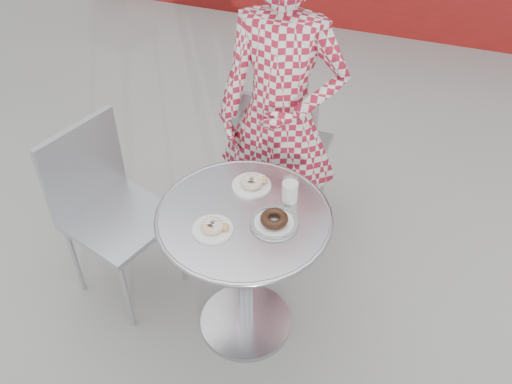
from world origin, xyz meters
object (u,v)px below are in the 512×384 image
(bistro_table, at_px, (244,246))
(plate_far, at_px, (252,183))
(chair_left, at_px, (125,245))
(plate_checker, at_px, (274,222))
(chair_far, at_px, (283,177))
(milk_cup, at_px, (290,191))
(seated_person, at_px, (281,118))
(plate_near, at_px, (213,227))

(bistro_table, height_order, plate_far, plate_far)
(chair_left, relative_size, plate_checker, 4.68)
(chair_far, xyz_separation_m, plate_far, (0.04, -0.68, 0.51))
(plate_far, xyz_separation_m, milk_cup, (0.19, -0.04, 0.04))
(chair_far, bearing_deg, plate_checker, 105.50)
(bistro_table, distance_m, plate_far, 0.29)
(bistro_table, relative_size, chair_left, 0.81)
(bistro_table, relative_size, plate_checker, 3.81)
(chair_left, xyz_separation_m, milk_cup, (0.86, 0.10, 0.55))
(chair_far, distance_m, seated_person, 0.64)
(seated_person, distance_m, milk_cup, 0.51)
(plate_far, bearing_deg, seated_person, 90.05)
(plate_checker, bearing_deg, chair_left, 175.67)
(chair_far, bearing_deg, milk_cup, 109.96)
(seated_person, bearing_deg, plate_far, -92.14)
(bistro_table, distance_m, chair_far, 0.92)
(chair_far, xyz_separation_m, seated_person, (0.04, -0.24, 0.60))
(chair_far, xyz_separation_m, milk_cup, (0.23, -0.71, 0.55))
(bistro_table, bearing_deg, chair_left, 175.56)
(bistro_table, height_order, milk_cup, milk_cup)
(bistro_table, height_order, chair_left, chair_left)
(seated_person, distance_m, plate_far, 0.44)
(bistro_table, xyz_separation_m, plate_checker, (0.14, -0.01, 0.21))
(chair_left, relative_size, milk_cup, 8.02)
(chair_far, distance_m, milk_cup, 0.93)
(chair_far, distance_m, plate_near, 1.12)
(chair_left, height_order, plate_checker, chair_left)
(plate_checker, distance_m, milk_cup, 0.17)
(bistro_table, xyz_separation_m, chair_far, (-0.07, 0.87, -0.30))
(chair_far, bearing_deg, chair_left, 54.21)
(chair_left, bearing_deg, plate_far, -60.15)
(seated_person, bearing_deg, chair_far, 97.50)
(chair_left, distance_m, seated_person, 1.07)
(chair_left, xyz_separation_m, plate_near, (0.61, -0.18, 0.51))
(chair_far, distance_m, plate_far, 0.85)
(plate_far, relative_size, plate_near, 1.04)
(bistro_table, relative_size, chair_far, 0.81)
(chair_far, height_order, seated_person, seated_person)
(plate_checker, relative_size, milk_cup, 1.71)
(bistro_table, bearing_deg, plate_far, 98.41)
(chair_far, bearing_deg, plate_near, 90.73)
(chair_left, height_order, milk_cup, chair_left)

